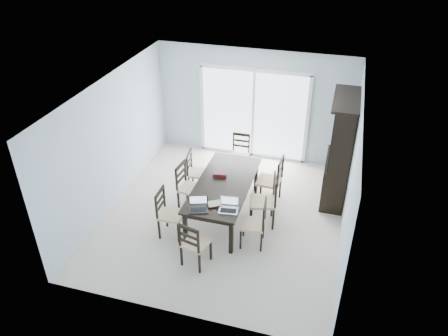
{
  "coord_description": "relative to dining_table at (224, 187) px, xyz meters",
  "views": [
    {
      "loc": [
        1.89,
        -6.57,
        5.32
      ],
      "look_at": [
        0.01,
        0.0,
        1.09
      ],
      "focal_mm": 35.0,
      "sensor_mm": 36.0,
      "label": 1
    }
  ],
  "objects": [
    {
      "name": "floor",
      "position": [
        0.0,
        0.0,
        -0.67
      ],
      "size": [
        5.0,
        5.0,
        0.0
      ],
      "primitive_type": "plane",
      "color": "beige",
      "rests_on": "ground"
    },
    {
      "name": "hot_tub",
      "position": [
        -0.24,
        3.49,
        -0.15
      ],
      "size": [
        2.05,
        1.84,
        1.04
      ],
      "rotation": [
        0.0,
        0.0,
        0.03
      ],
      "color": "brown",
      "rests_on": "balcony"
    },
    {
      "name": "game_box",
      "position": [
        -0.15,
        0.23,
        0.11
      ],
      "size": [
        0.27,
        0.16,
        0.06
      ],
      "primitive_type": "cube",
      "rotation": [
        0.0,
        0.0,
        0.14
      ],
      "color": "#4E120F",
      "rests_on": "dining_table"
    },
    {
      "name": "railing",
      "position": [
        0.0,
        4.5,
        -0.12
      ],
      "size": [
        4.5,
        0.06,
        1.1
      ],
      "primitive_type": "cube",
      "color": "#99999E",
      "rests_on": "balcony"
    },
    {
      "name": "chair_left_far",
      "position": [
        -0.84,
        0.69,
        -0.12
      ],
      "size": [
        0.44,
        0.43,
        1.04
      ],
      "rotation": [
        0.0,
        0.0,
        -1.46
      ],
      "color": "black",
      "rests_on": "floor"
    },
    {
      "name": "laptop_silver",
      "position": [
        0.31,
        -0.8,
        0.13
      ],
      "size": [
        0.36,
        0.27,
        0.23
      ],
      "rotation": [
        0.0,
        0.0,
        0.13
      ],
      "color": "#B5B5B7",
      "rests_on": "dining_table"
    },
    {
      "name": "wall_left",
      "position": [
        -2.25,
        0.0,
        0.63
      ],
      "size": [
        0.02,
        5.0,
        2.6
      ],
      "primitive_type": "cube",
      "color": "#ADC1CF",
      "rests_on": "floor"
    },
    {
      "name": "chair_left_mid",
      "position": [
        -0.79,
        0.08,
        -0.08
      ],
      "size": [
        0.47,
        0.46,
        1.12
      ],
      "rotation": [
        0.0,
        0.0,
        -1.67
      ],
      "color": "black",
      "rests_on": "floor"
    },
    {
      "name": "balcony",
      "position": [
        0.0,
        3.5,
        -0.72
      ],
      "size": [
        4.5,
        2.0,
        0.1
      ],
      "primitive_type": "cube",
      "color": "gray",
      "rests_on": "ground"
    },
    {
      "name": "chair_end_near",
      "position": [
        -0.1,
        -1.49,
        -0.11
      ],
      "size": [
        0.48,
        0.49,
        1.06
      ],
      "rotation": [
        0.0,
        0.0,
        -0.24
      ],
      "color": "black",
      "rests_on": "floor"
    },
    {
      "name": "back_wall",
      "position": [
        0.0,
        2.5,
        0.63
      ],
      "size": [
        4.5,
        0.02,
        2.6
      ],
      "primitive_type": "cube",
      "color": "#ADC1CF",
      "rests_on": "floor"
    },
    {
      "name": "book_stack",
      "position": [
        0.03,
        -0.7,
        0.1
      ],
      "size": [
        0.29,
        0.27,
        0.04
      ],
      "rotation": [
        0.0,
        0.0,
        0.41
      ],
      "color": "maroon",
      "rests_on": "dining_table"
    },
    {
      "name": "dining_table",
      "position": [
        0.0,
        0.0,
        0.0
      ],
      "size": [
        1.0,
        2.2,
        0.75
      ],
      "color": "black",
      "rests_on": "floor"
    },
    {
      "name": "sliding_door",
      "position": [
        0.0,
        2.48,
        0.41
      ],
      "size": [
        2.52,
        0.05,
        2.18
      ],
      "color": "silver",
      "rests_on": "floor"
    },
    {
      "name": "chair_right_mid",
      "position": [
        0.86,
        0.0,
        -0.04
      ],
      "size": [
        0.56,
        0.55,
        1.2
      ],
      "rotation": [
        0.0,
        0.0,
        1.82
      ],
      "color": "black",
      "rests_on": "floor"
    },
    {
      "name": "cell_phone",
      "position": [
        0.16,
        -0.81,
        0.08
      ],
      "size": [
        0.11,
        0.05,
        0.01
      ],
      "primitive_type": "cube",
      "rotation": [
        0.0,
        0.0,
        0.07
      ],
      "color": "black",
      "rests_on": "dining_table"
    },
    {
      "name": "laptop_dark",
      "position": [
        -0.19,
        -0.92,
        0.13
      ],
      "size": [
        0.39,
        0.33,
        0.23
      ],
      "rotation": [
        0.0,
        0.0,
        0.33
      ],
      "color": "black",
      "rests_on": "dining_table"
    },
    {
      "name": "chair_right_near",
      "position": [
        0.81,
        -0.65,
        -0.11
      ],
      "size": [
        0.45,
        0.44,
        1.07
      ],
      "rotation": [
        0.0,
        0.0,
        1.67
      ],
      "color": "black",
      "rests_on": "floor"
    },
    {
      "name": "chair_left_near",
      "position": [
        -0.84,
        -0.81,
        -0.1
      ],
      "size": [
        0.43,
        0.42,
        1.09
      ],
      "rotation": [
        0.0,
        0.0,
        -1.55
      ],
      "color": "black",
      "rests_on": "floor"
    },
    {
      "name": "chair_end_far",
      "position": [
        -0.1,
        1.69,
        -0.11
      ],
      "size": [
        0.4,
        0.41,
        1.06
      ],
      "rotation": [
        0.0,
        0.0,
        3.15
      ],
      "color": "black",
      "rests_on": "floor"
    },
    {
      "name": "chair_right_far",
      "position": [
        0.84,
        0.7,
        -0.04
      ],
      "size": [
        0.49,
        0.48,
        1.2
      ],
      "rotation": [
        0.0,
        0.0,
        1.51
      ],
      "color": "black",
      "rests_on": "floor"
    },
    {
      "name": "ceiling",
      "position": [
        0.0,
        0.0,
        1.93
      ],
      "size": [
        5.0,
        5.0,
        0.0
      ],
      "primitive_type": "plane",
      "rotation": [
        3.14,
        0.0,
        0.0
      ],
      "color": "white",
      "rests_on": "back_wall"
    },
    {
      "name": "china_hutch",
      "position": [
        2.02,
        1.25,
        0.4
      ],
      "size": [
        0.5,
        1.38,
        2.2
      ],
      "color": "black",
      "rests_on": "floor"
    },
    {
      "name": "wall_right",
      "position": [
        2.25,
        0.0,
        0.63
      ],
      "size": [
        0.02,
        5.0,
        2.6
      ],
      "primitive_type": "cube",
      "color": "#ADC1CF",
      "rests_on": "floor"
    }
  ]
}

